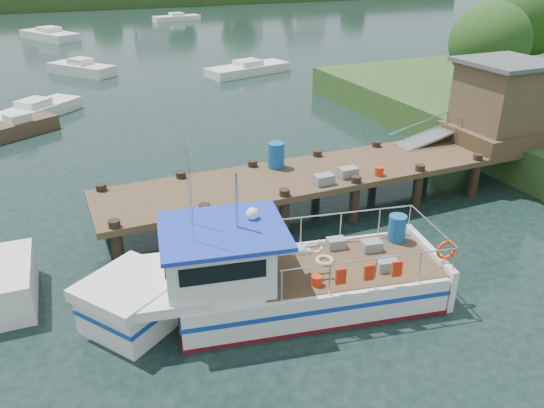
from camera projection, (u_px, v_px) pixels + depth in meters
name	position (u px, v px, depth m)	size (l,w,h in m)	color
ground_plane	(281.00, 216.00, 17.80)	(160.00, 160.00, 0.00)	black
dock	(445.00, 128.00, 19.19)	(16.60, 3.00, 4.78)	#4D3724
lobster_boat	(264.00, 280.00, 12.93)	(9.15, 4.02, 4.40)	silver
moored_rowboat	(19.00, 127.00, 25.45)	(3.70, 2.87, 1.04)	#4D3724
moored_far	(177.00, 18.00, 66.26)	(5.89, 2.48, 0.98)	silver
moored_a	(35.00, 111.00, 28.06)	(5.05, 4.94, 0.97)	silver
moored_b	(81.00, 68.00, 37.82)	(4.46, 5.09, 1.12)	silver
moored_c	(248.00, 69.00, 37.97)	(6.48, 3.55, 0.97)	silver
moored_d	(50.00, 35.00, 52.42)	(5.45, 7.44, 1.21)	silver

